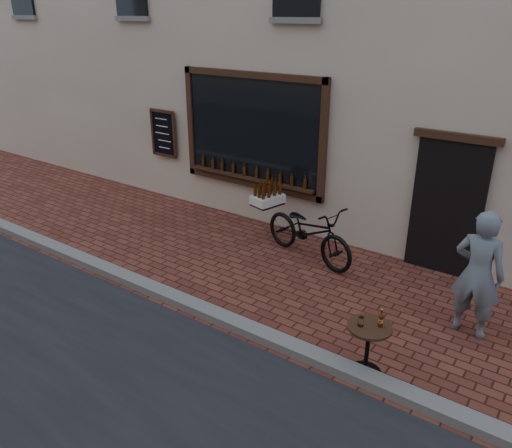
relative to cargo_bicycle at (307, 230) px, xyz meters
The scene contains 5 objects.
ground 2.65m from the cargo_bicycle, 87.22° to the right, with size 90.00×90.00×0.00m, color #57241C.
kerb 2.45m from the cargo_bicycle, 86.99° to the right, with size 90.00×0.25×0.12m, color slate.
cargo_bicycle is the anchor object (origin of this frame).
bistro_table 3.08m from the cargo_bicycle, 46.80° to the right, with size 0.52×0.52×0.89m.
pedestrian 2.99m from the cargo_bicycle, 13.05° to the right, with size 0.64×0.42×1.76m, color slate.
Camera 1 is at (3.68, -4.32, 3.99)m, focal length 35.00 mm.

